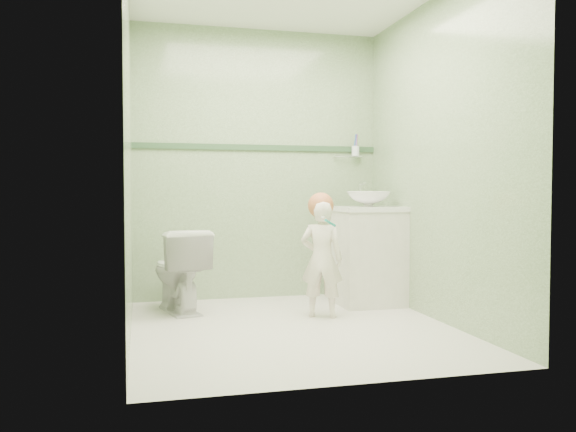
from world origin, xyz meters
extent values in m
plane|color=silver|center=(0.00, 0.00, 0.00)|extent=(2.50, 2.50, 0.00)
cube|color=gray|center=(0.00, 1.25, 1.20)|extent=(2.20, 0.04, 2.40)
cube|color=gray|center=(0.00, -1.25, 1.20)|extent=(2.20, 0.04, 2.40)
cube|color=gray|center=(-1.10, 0.00, 1.20)|extent=(0.04, 2.50, 2.40)
cube|color=gray|center=(1.10, 0.00, 1.20)|extent=(0.04, 2.50, 2.40)
cube|color=#325234|center=(0.00, 1.24, 1.35)|extent=(2.20, 0.02, 0.05)
cube|color=silver|center=(0.84, 0.70, 0.40)|extent=(0.52, 0.50, 0.80)
cube|color=white|center=(0.84, 0.70, 0.81)|extent=(0.54, 0.52, 0.04)
imported|color=white|center=(0.84, 0.70, 0.89)|extent=(0.37, 0.37, 0.13)
cylinder|color=silver|center=(0.84, 0.90, 0.95)|extent=(0.03, 0.03, 0.18)
cylinder|color=silver|center=(0.84, 0.85, 1.03)|extent=(0.02, 0.12, 0.02)
cylinder|color=silver|center=(0.84, 1.20, 1.28)|extent=(0.26, 0.02, 0.02)
cylinder|color=silver|center=(0.90, 1.18, 1.33)|extent=(0.07, 0.07, 0.09)
cylinder|color=#7F54B8|center=(0.90, 1.17, 1.40)|extent=(0.01, 0.01, 0.17)
cylinder|color=#B84030|center=(0.91, 1.18, 1.40)|extent=(0.01, 0.01, 0.17)
cylinder|color=#7F54B8|center=(0.89, 1.18, 1.40)|extent=(0.01, 0.01, 0.17)
cylinder|color=blue|center=(0.89, 1.17, 1.40)|extent=(0.01, 0.01, 0.17)
imported|color=white|center=(-0.74, 0.77, 0.33)|extent=(0.51, 0.72, 0.66)
imported|color=silver|center=(0.30, 0.30, 0.44)|extent=(0.38, 0.33, 0.89)
sphere|color=#BE6C3E|center=(0.30, 0.33, 0.85)|extent=(0.20, 0.20, 0.20)
cylinder|color=teal|center=(0.32, 0.15, 0.73)|extent=(0.12, 0.10, 0.06)
cube|color=white|center=(0.29, 0.22, 0.77)|extent=(0.03, 0.03, 0.02)
camera|label=1|loc=(-1.03, -3.97, 0.95)|focal=36.86mm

